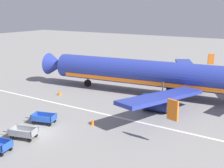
# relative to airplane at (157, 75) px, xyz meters

# --- Properties ---
(ground_plane) EXTENTS (220.00, 220.00, 0.00)m
(ground_plane) POSITION_rel_airplane_xyz_m (-4.90, -18.60, -3.05)
(ground_plane) COLOR gray
(apron_stripe) EXTENTS (120.00, 0.36, 0.01)m
(apron_stripe) POSITION_rel_airplane_xyz_m (-4.90, -10.63, -3.05)
(apron_stripe) COLOR silver
(apron_stripe) RESTS_ON ground
(airplane) EXTENTS (37.65, 30.32, 11.34)m
(airplane) POSITION_rel_airplane_xyz_m (0.00, 0.00, 0.00)
(airplane) COLOR #28389E
(airplane) RESTS_ON ground
(baggage_cart_second_in_row) EXTENTS (3.62, 2.04, 1.07)m
(baggage_cart_second_in_row) POSITION_rel_airplane_xyz_m (-5.03, -20.26, -2.45)
(baggage_cart_second_in_row) COLOR gray
(baggage_cart_second_in_row) RESTS_ON ground
(baggage_cart_third_in_row) EXTENTS (3.62, 2.04, 1.07)m
(baggage_cart_third_in_row) POSITION_rel_airplane_xyz_m (-6.09, -16.52, -2.45)
(baggage_cart_third_in_row) COLOR #234CB2
(baggage_cart_third_in_row) RESTS_ON ground
(traffic_cone_near_plane) EXTENTS (0.57, 0.57, 0.75)m
(traffic_cone_near_plane) POSITION_rel_airplane_xyz_m (-11.91, -7.65, -2.68)
(traffic_cone_near_plane) COLOR orange
(traffic_cone_near_plane) RESTS_ON ground
(traffic_cone_mid_apron) EXTENTS (0.51, 0.51, 0.67)m
(traffic_cone_mid_apron) POSITION_rel_airplane_xyz_m (-1.36, -13.98, -2.72)
(traffic_cone_mid_apron) COLOR orange
(traffic_cone_mid_apron) RESTS_ON ground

